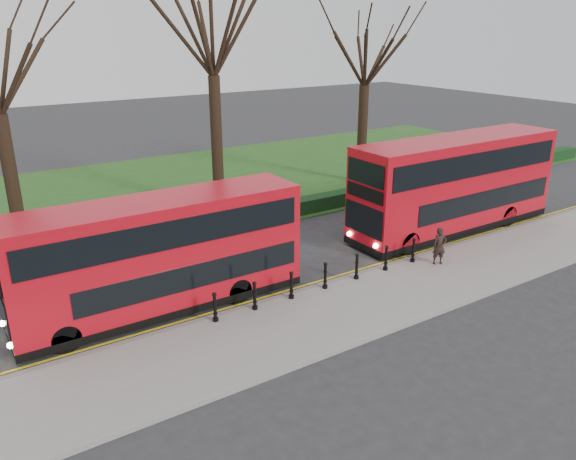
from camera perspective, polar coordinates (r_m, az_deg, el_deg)
ground at (r=21.95m, az=0.16°, el=-5.41°), size 120.00×120.00×0.00m
pavement at (r=19.76m, az=5.00°, el=-8.33°), size 60.00×4.00×0.15m
kerb at (r=21.18m, az=1.66°, el=-6.20°), size 60.00×0.25×0.16m
grass_verge at (r=34.68m, az=-13.65°, el=3.75°), size 60.00×18.00×0.06m
hedge at (r=27.31m, az=-7.72°, el=0.55°), size 60.00×0.90×0.80m
yellow_line_outer at (r=21.43m, az=1.19°, el=-6.07°), size 60.00×0.10×0.01m
yellow_line_inner at (r=21.58m, az=0.89°, el=-5.87°), size 60.00×0.10×0.01m
tree_mid at (r=29.51m, az=-7.76°, el=19.72°), size 8.22×8.22×12.84m
tree_right at (r=35.09m, az=7.92°, el=17.53°), size 7.04×7.04×11.00m
bollard_row at (r=21.05m, az=3.81°, el=-4.67°), size 9.28×0.15×1.00m
bus_lead at (r=19.72m, az=-12.83°, el=-2.58°), size 10.09×2.32×4.01m
bus_rear at (r=28.04m, az=16.63°, el=4.43°), size 11.38×2.61×4.53m
pedestrian at (r=23.82m, az=15.14°, el=-1.60°), size 0.67×0.57×1.56m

